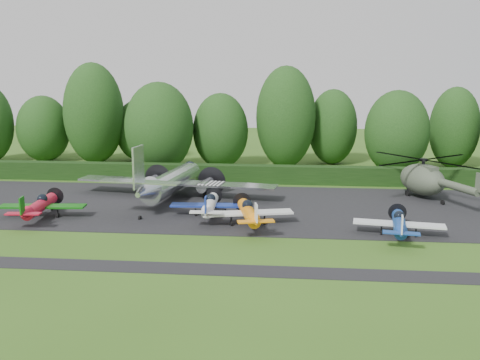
# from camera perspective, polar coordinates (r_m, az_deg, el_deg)

# --- Properties ---
(ground) EXTENTS (160.00, 160.00, 0.00)m
(ground) POSITION_cam_1_polar(r_m,az_deg,el_deg) (39.85, -0.90, -6.49)
(ground) COLOR #335818
(ground) RESTS_ON ground
(apron) EXTENTS (70.00, 18.00, 0.01)m
(apron) POSITION_cam_1_polar(r_m,az_deg,el_deg) (49.41, 0.38, -2.90)
(apron) COLOR black
(apron) RESTS_ON ground
(taxiway_verge) EXTENTS (70.00, 2.00, 0.00)m
(taxiway_verge) POSITION_cam_1_polar(r_m,az_deg,el_deg) (34.24, -2.02, -9.58)
(taxiway_verge) COLOR black
(taxiway_verge) RESTS_ON ground
(hedgerow) EXTENTS (90.00, 1.60, 2.00)m
(hedgerow) POSITION_cam_1_polar(r_m,az_deg,el_deg) (60.09, 1.30, -0.29)
(hedgerow) COLOR black
(hedgerow) RESTS_ON ground
(transport_plane) EXTENTS (20.29, 15.56, 6.50)m
(transport_plane) POSITION_cam_1_polar(r_m,az_deg,el_deg) (52.22, -7.32, -0.17)
(transport_plane) COLOR silver
(transport_plane) RESTS_ON ground
(light_plane_red) EXTENTS (7.30, 7.67, 2.80)m
(light_plane_red) POSITION_cam_1_polar(r_m,az_deg,el_deg) (48.30, -20.55, -2.57)
(light_plane_red) COLOR #B31029
(light_plane_red) RESTS_ON ground
(light_plane_white) EXTENTS (6.94, 7.30, 2.67)m
(light_plane_white) POSITION_cam_1_polar(r_m,az_deg,el_deg) (45.85, -3.20, -2.64)
(light_plane_white) COLOR silver
(light_plane_white) RESTS_ON ground
(light_plane_orange) EXTENTS (7.39, 7.77, 2.84)m
(light_plane_orange) POSITION_cam_1_polar(r_m,az_deg,el_deg) (43.07, 0.92, -3.46)
(light_plane_orange) COLOR orange
(light_plane_orange) RESTS_ON ground
(light_plane_blue) EXTENTS (6.79, 7.14, 2.61)m
(light_plane_blue) POSITION_cam_1_polar(r_m,az_deg,el_deg) (42.08, 16.61, -4.46)
(light_plane_blue) COLOR navy
(light_plane_blue) RESTS_ON ground
(helicopter) EXTENTS (12.17, 14.25, 3.92)m
(helicopter) POSITION_cam_1_polar(r_m,az_deg,el_deg) (55.59, 18.90, 0.32)
(helicopter) COLOR #3F4938
(helicopter) RESTS_ON ground
(tree_0) EXTENTS (7.62, 7.62, 13.04)m
(tree_0) POSITION_cam_1_polar(r_m,az_deg,el_deg) (69.12, 4.90, 6.68)
(tree_0) COLOR black
(tree_0) RESTS_ON ground
(tree_1) EXTENTS (7.99, 7.99, 13.50)m
(tree_1) POSITION_cam_1_polar(r_m,az_deg,el_deg) (74.65, -15.34, 6.85)
(tree_1) COLOR black
(tree_1) RESTS_ON ground
(tree_2) EXTENTS (7.10, 7.10, 9.62)m
(tree_2) POSITION_cam_1_polar(r_m,az_deg,el_deg) (68.76, -2.09, 5.26)
(tree_2) COLOR black
(tree_2) RESTS_ON ground
(tree_3) EXTENTS (7.12, 7.12, 9.08)m
(tree_3) POSITION_cam_1_polar(r_m,az_deg,el_deg) (78.56, -20.23, 5.15)
(tree_3) COLOR black
(tree_3) RESTS_ON ground
(tree_6) EXTENTS (6.22, 6.22, 10.43)m
(tree_6) POSITION_cam_1_polar(r_m,az_deg,el_deg) (73.97, 21.90, 5.19)
(tree_6) COLOR black
(tree_6) RESTS_ON ground
(tree_7) EXTENTS (6.51, 6.51, 10.02)m
(tree_7) POSITION_cam_1_polar(r_m,az_deg,el_deg) (72.67, 9.85, 5.59)
(tree_7) COLOR black
(tree_7) RESTS_ON ground
(tree_8) EXTENTS (8.43, 8.43, 11.09)m
(tree_8) POSITION_cam_1_polar(r_m,az_deg,el_deg) (66.69, -8.62, 5.58)
(tree_8) COLOR black
(tree_8) RESTS_ON ground
(tree_9) EXTENTS (7.71, 7.71, 10.14)m
(tree_9) POSITION_cam_1_polar(r_m,az_deg,el_deg) (67.52, 16.37, 4.91)
(tree_9) COLOR black
(tree_9) RESTS_ON ground
(tree_10) EXTENTS (6.60, 6.60, 8.49)m
(tree_10) POSITION_cam_1_polar(r_m,az_deg,el_deg) (75.97, -10.70, 5.24)
(tree_10) COLOR black
(tree_10) RESTS_ON ground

